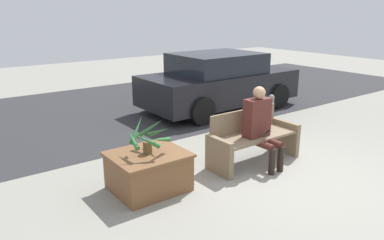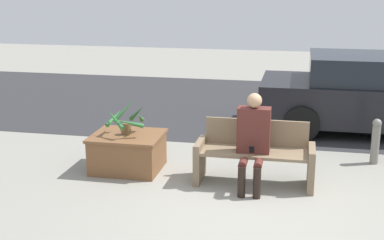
{
  "view_description": "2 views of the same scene",
  "coord_description": "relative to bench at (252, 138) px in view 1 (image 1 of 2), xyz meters",
  "views": [
    {
      "loc": [
        -4.37,
        -3.28,
        2.47
      ],
      "look_at": [
        -1.17,
        1.03,
        0.89
      ],
      "focal_mm": 35.0,
      "sensor_mm": 36.0,
      "label": 1
    },
    {
      "loc": [
        0.51,
        -6.26,
        2.81
      ],
      "look_at": [
        -0.98,
        1.02,
        0.82
      ],
      "focal_mm": 50.0,
      "sensor_mm": 36.0,
      "label": 2
    }
  ],
  "objects": [
    {
      "name": "planter_box",
      "position": [
        -1.91,
        0.15,
        -0.12
      ],
      "size": [
        1.04,
        0.89,
        0.55
      ],
      "color": "brown",
      "rests_on": "ground_plane"
    },
    {
      "name": "potted_plant",
      "position": [
        -1.91,
        0.15,
        0.38
      ],
      "size": [
        0.62,
        0.61,
        0.51
      ],
      "color": "brown",
      "rests_on": "planter_box"
    },
    {
      "name": "road_surface",
      "position": [
        0.05,
        4.65,
        -0.41
      ],
      "size": [
        20.0,
        6.0,
        0.01
      ],
      "primitive_type": "cube",
      "color": "#2D2D30",
      "rests_on": "ground_plane"
    },
    {
      "name": "bollard_post",
      "position": [
        1.76,
        1.17,
        -0.03
      ],
      "size": [
        0.14,
        0.14,
        0.72
      ],
      "color": "slate",
      "rests_on": "ground_plane"
    },
    {
      "name": "ground_plane",
      "position": [
        0.05,
        -0.85,
        -0.41
      ],
      "size": [
        30.0,
        30.0,
        0.0
      ],
      "primitive_type": "plane",
      "color": "gray"
    },
    {
      "name": "parked_car",
      "position": [
        1.87,
        3.05,
        0.29
      ],
      "size": [
        4.07,
        1.98,
        1.44
      ],
      "color": "black",
      "rests_on": "ground_plane"
    },
    {
      "name": "person_seated",
      "position": [
        -0.02,
        -0.17,
        0.32
      ],
      "size": [
        0.45,
        0.62,
        1.31
      ],
      "color": "#51231E",
      "rests_on": "ground_plane"
    },
    {
      "name": "bench",
      "position": [
        0.0,
        0.0,
        0.0
      ],
      "size": [
        1.64,
        0.58,
        0.87
      ],
      "color": "#7A664C",
      "rests_on": "ground_plane"
    }
  ]
}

